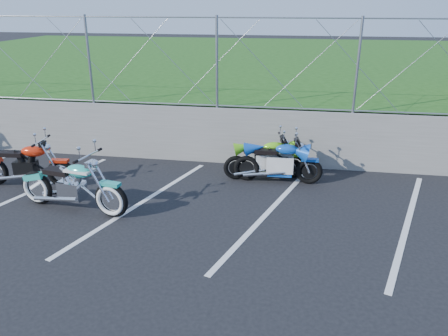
% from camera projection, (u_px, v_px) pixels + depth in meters
% --- Properties ---
extents(ground, '(90.00, 90.00, 0.00)m').
position_uv_depth(ground, '(122.00, 228.00, 7.36)').
color(ground, black).
rests_on(ground, ground).
extents(retaining_wall, '(30.00, 0.22, 1.30)m').
position_uv_depth(retaining_wall, '(176.00, 133.00, 10.35)').
color(retaining_wall, slate).
rests_on(retaining_wall, ground).
extents(grass_field, '(30.00, 20.00, 1.30)m').
position_uv_depth(grass_field, '(236.00, 71.00, 19.55)').
color(grass_field, '#1D4C14').
rests_on(grass_field, ground).
extents(chain_link_fence, '(28.00, 0.03, 2.00)m').
position_uv_depth(chain_link_fence, '(173.00, 62.00, 9.76)').
color(chain_link_fence, gray).
rests_on(chain_link_fence, retaining_wall).
extents(parking_lines, '(18.29, 4.31, 0.01)m').
position_uv_depth(parking_lines, '(204.00, 207.00, 8.09)').
color(parking_lines, silver).
rests_on(parking_lines, ground).
extents(cruiser_turquoise, '(2.24, 0.71, 1.12)m').
position_uv_depth(cruiser_turquoise, '(74.00, 188.00, 7.81)').
color(cruiser_turquoise, black).
rests_on(cruiser_turquoise, ground).
extents(naked_orange, '(2.00, 0.68, 1.00)m').
position_uv_depth(naked_orange, '(28.00, 166.00, 8.88)').
color(naked_orange, black).
rests_on(naked_orange, ground).
extents(sportbike_green, '(1.76, 0.65, 0.93)m').
position_uv_depth(sportbike_green, '(267.00, 161.00, 9.26)').
color(sportbike_green, black).
rests_on(sportbike_green, ground).
extents(sportbike_blue, '(1.85, 0.66, 0.96)m').
position_uv_depth(sportbike_blue, '(279.00, 164.00, 9.07)').
color(sportbike_blue, black).
rests_on(sportbike_blue, ground).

